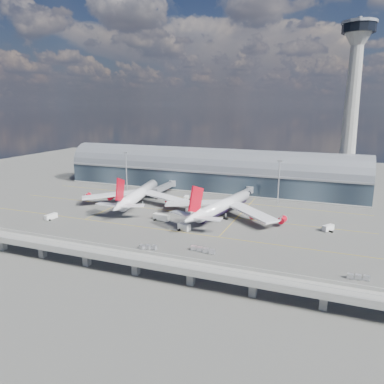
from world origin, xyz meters
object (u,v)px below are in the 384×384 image
at_px(service_truck_2, 161,217).
at_px(cargo_train_0, 148,247).
at_px(control_tower, 351,112).
at_px(service_truck_3, 328,228).
at_px(airliner_left, 138,195).
at_px(cargo_train_1, 203,250).
at_px(floodlight_mast_right, 279,181).
at_px(floodlight_mast_left, 126,170).
at_px(service_truck_5, 190,212).
at_px(service_truck_0, 51,217).
at_px(cargo_train_2, 358,277).
at_px(service_truck_4, 186,198).
at_px(service_truck_1, 184,227).
at_px(airliner_right, 222,206).

bearing_deg(service_truck_2, cargo_train_0, -150.32).
bearing_deg(control_tower, service_truck_3, -95.25).
bearing_deg(service_truck_2, airliner_left, 61.54).
xyz_separation_m(service_truck_2, service_truck_3, (77.29, 13.84, -0.26)).
height_order(service_truck_3, cargo_train_1, service_truck_3).
height_order(floodlight_mast_right, airliner_left, floodlight_mast_right).
xyz_separation_m(floodlight_mast_left, service_truck_2, (51.56, -52.78, -11.95)).
relative_size(control_tower, service_truck_5, 17.67).
bearing_deg(service_truck_0, service_truck_2, 27.67).
distance_m(control_tower, floodlight_mast_right, 58.76).
height_order(service_truck_5, cargo_train_2, service_truck_5).
bearing_deg(floodlight_mast_left, airliner_left, -50.02).
bearing_deg(airliner_left, floodlight_mast_left, 119.47).
bearing_deg(cargo_train_2, cargo_train_1, 92.18).
xyz_separation_m(service_truck_2, cargo_train_2, (88.29, -33.88, -0.85)).
xyz_separation_m(service_truck_3, cargo_train_1, (-44.47, -44.50, -0.52)).
bearing_deg(service_truck_4, service_truck_1, -79.95).
height_order(control_tower, floodlight_mast_right, control_tower).
bearing_deg(cargo_train_1, service_truck_0, 72.92).
distance_m(cargo_train_1, cargo_train_2, 55.57).
distance_m(service_truck_4, cargo_train_2, 118.69).
xyz_separation_m(service_truck_3, service_truck_4, (-80.93, 27.34, 0.00)).
distance_m(service_truck_0, service_truck_3, 133.57).
bearing_deg(service_truck_3, floodlight_mast_left, -161.46).
relative_size(service_truck_4, cargo_train_1, 0.49).
relative_size(floodlight_mast_right, service_truck_5, 4.41).
bearing_deg(cargo_train_0, cargo_train_2, -75.07).
height_order(control_tower, cargo_train_2, control_tower).
relative_size(service_truck_0, service_truck_2, 0.74).
bearing_deg(airliner_right, floodlight_mast_right, 69.26).
relative_size(airliner_left, cargo_train_1, 6.64).
bearing_deg(service_truck_4, cargo_train_2, -50.48).
bearing_deg(cargo_train_0, airliner_right, -2.02).
height_order(airliner_left, cargo_train_2, airliner_left).
bearing_deg(service_truck_0, cargo_train_2, 2.02).
distance_m(floodlight_mast_right, service_truck_2, 72.63).
height_order(service_truck_2, service_truck_5, service_truck_2).
bearing_deg(cargo_train_2, cargo_train_0, 96.94).
relative_size(floodlight_mast_right, cargo_train_0, 3.46).
xyz_separation_m(floodlight_mast_left, service_truck_3, (128.85, -38.94, -12.20)).
bearing_deg(service_truck_3, airliner_right, -147.75).
bearing_deg(floodlight_mast_left, control_tower, 11.72).
height_order(service_truck_1, cargo_train_2, service_truck_1).
bearing_deg(service_truck_3, cargo_train_2, -41.66).
bearing_deg(cargo_train_1, floodlight_mast_right, -19.49).
xyz_separation_m(service_truck_1, cargo_train_0, (-4.64, -26.03, -0.81)).
distance_m(airliner_left, service_truck_4, 29.68).
bearing_deg(service_truck_5, airliner_left, 116.11).
distance_m(service_truck_1, cargo_train_2, 75.99).
relative_size(service_truck_0, cargo_train_2, 0.95).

